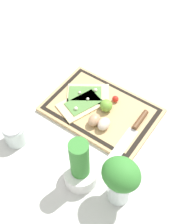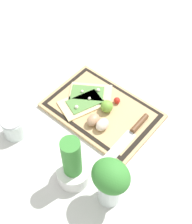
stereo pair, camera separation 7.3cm
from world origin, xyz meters
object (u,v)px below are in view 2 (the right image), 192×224
Objects in this scene: egg_pink at (102,124)px; cherry_tomato_red at (117,100)px; pizza_slice_near at (90,94)px; pizza_slice_far at (82,103)px; herb_pot at (73,167)px; knife at (133,130)px; lime at (107,106)px; sauce_jar at (14,128)px; egg_brown at (93,120)px; herb_glass at (110,181)px.

cherry_tomato_red is (0.04, -0.14, -0.01)m from egg_pink.
pizza_slice_near is 1.03× the size of pizza_slice_far.
herb_pot reaches higher than cherry_tomato_red.
knife is 0.15m from lime.
pizza_slice_near is 2.28× the size of sauce_jar.
cherry_tomato_red is at bearing -136.88° from pizza_slice_far.
cherry_tomato_red is 0.12× the size of herb_pot.
egg_brown is at bearing 90.30° from lime.
pizza_slice_far is 3.50× the size of egg_brown.
herb_pot reaches higher than knife.
pizza_slice_far is at bearing 100.04° from pizza_slice_near.
cherry_tomato_red reaches higher than pizza_slice_far.
herb_pot reaches higher than lime.
lime is at bearing 169.08° from pizza_slice_near.
knife is at bearing -100.21° from herb_pot.
sauce_jar reaches higher than pizza_slice_near.
pizza_slice_far is 0.75× the size of knife.
herb_glass is (-0.23, 0.34, 0.09)m from cherry_tomato_red.
herb_pot reaches higher than pizza_slice_near.
egg_pink is at bearing -76.74° from herb_pot.
sauce_jar is (0.10, 0.33, 0.02)m from pizza_slice_near.
sauce_jar is (0.31, 0.01, -0.04)m from herb_pot.
pizza_slice_near is at bearing -40.79° from herb_glass.
egg_brown is 0.32m from herb_glass.
cherry_tomato_red is at bearing -96.36° from lime.
herb_pot is (-0.09, 0.36, 0.05)m from cherry_tomato_red.
herb_glass is at bearing -169.89° from herb_pot.
egg_pink is 2.15× the size of cherry_tomato_red.
herb_pot is (-0.05, 0.22, 0.04)m from egg_pink.
knife is (-0.26, 0.04, 0.00)m from pizza_slice_near.
herb_pot is at bearing 103.26° from egg_pink.
lime is 0.37m from herb_glass.
egg_brown is 0.04m from egg_pink.
egg_brown is 0.28× the size of herb_glass.
sauce_jar is (0.25, 0.23, -0.00)m from egg_pink.
cherry_tomato_red is 0.38m from herb_pot.
herb_pot reaches higher than sauce_jar.
pizza_slice_far is at bearing 43.12° from cherry_tomato_red.
knife is at bearing 151.73° from cherry_tomato_red.
pizza_slice_far is 2.23× the size of sauce_jar.
herb_glass reaches higher than cherry_tomato_red.
knife is at bearing 173.83° from lime.
egg_pink is at bearing 104.27° from cherry_tomato_red.
herb_glass is (-0.45, -0.03, 0.09)m from sauce_jar.
egg_pink is (-0.14, 0.04, 0.02)m from pizza_slice_far.
pizza_slice_far is 0.42m from herb_glass.
sauce_jar is at bearing 47.06° from egg_brown.
egg_brown is 0.26× the size of herb_pot.
pizza_slice_near is at bearing -8.22° from knife.
cherry_tomato_red is (-0.01, -0.06, -0.01)m from lime.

